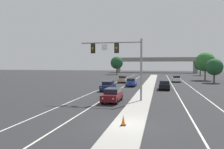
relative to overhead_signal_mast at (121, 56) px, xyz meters
The scene contains 19 objects.
ground_plane 11.90m from the overhead_signal_mast, 77.40° to the right, with size 260.00×260.00×0.00m, color #28282B.
median_island 9.55m from the overhead_signal_mast, 73.07° to the left, with size 2.40×110.00×0.15m, color #9E9B93.
lane_stripe_oncoming_center 15.75m from the overhead_signal_mast, 99.25° to the left, with size 0.14×100.00×0.01m, color silver.
lane_stripe_receding_center 17.07m from the overhead_signal_mast, 64.36° to the left, with size 0.14×100.00×0.01m, color silver.
edge_stripe_left 16.57m from the overhead_signal_mast, 111.23° to the left, with size 0.14×100.00×0.01m, color silver.
edge_stripe_right 18.67m from the overhead_signal_mast, 54.79° to the left, with size 0.14×100.00×0.01m, color silver.
overhead_signal_mast is the anchor object (origin of this frame).
car_oncoming_darkred 4.68m from the overhead_signal_mast, 134.84° to the right, with size 1.84×4.48×1.58m.
car_oncoming_navy 11.14m from the overhead_signal_mast, 112.03° to the left, with size 1.84×4.48×1.58m.
car_oncoming_blue 18.21m from the overhead_signal_mast, 93.27° to the left, with size 1.86×4.49×1.58m.
car_oncoming_tan 26.25m from the overhead_signal_mast, 99.02° to the left, with size 1.88×4.49×1.58m.
car_receding_black 14.85m from the overhead_signal_mast, 68.07° to the left, with size 1.90×4.50×1.58m.
car_receding_white 31.53m from the overhead_signal_mast, 74.30° to the left, with size 1.86×4.49×1.58m.
traffic_cone_median_nose 12.04m from the overhead_signal_mast, 79.31° to the right, with size 0.36×0.36×0.74m.
overpass_bridge 88.84m from the overhead_signal_mast, 88.50° to the left, with size 42.40×6.40×7.65m.
tree_far_right_c 34.13m from the overhead_signal_mast, 60.29° to the left, with size 3.91×3.91×5.65m.
tree_far_right_a 66.24m from the overhead_signal_mast, 72.91° to the left, with size 4.32×4.32×6.25m.
tree_far_right_b 41.51m from the overhead_signal_mast, 66.57° to the left, with size 5.23×5.23×7.57m.
tree_far_left_b 66.15m from the overhead_signal_mast, 101.46° to the left, with size 5.17×5.17×7.48m.
Camera 1 is at (2.17, -15.43, 4.42)m, focal length 35.50 mm.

